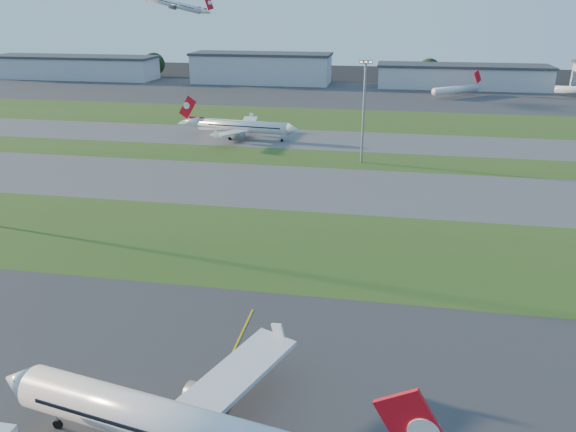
% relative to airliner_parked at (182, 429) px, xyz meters
% --- Properties ---
extents(grass_strip_a, '(300.00, 34.00, 0.01)m').
position_rel_airliner_parked_xyz_m(grass_strip_a, '(-5.59, 49.89, -4.32)').
color(grass_strip_a, '#31541C').
rests_on(grass_strip_a, ground).
extents(taxiway_a, '(300.00, 32.00, 0.01)m').
position_rel_airliner_parked_xyz_m(taxiway_a, '(-5.59, 82.89, -4.32)').
color(taxiway_a, '#515154').
rests_on(taxiway_a, ground).
extents(grass_strip_b, '(300.00, 18.00, 0.01)m').
position_rel_airliner_parked_xyz_m(grass_strip_b, '(-5.59, 107.89, -4.32)').
color(grass_strip_b, '#31541C').
rests_on(grass_strip_b, ground).
extents(taxiway_b, '(300.00, 26.00, 0.01)m').
position_rel_airliner_parked_xyz_m(taxiway_b, '(-5.59, 129.89, -4.32)').
color(taxiway_b, '#515154').
rests_on(taxiway_b, ground).
extents(grass_strip_c, '(300.00, 40.00, 0.01)m').
position_rel_airliner_parked_xyz_m(grass_strip_c, '(-5.59, 162.89, -4.32)').
color(grass_strip_c, '#31541C').
rests_on(grass_strip_c, ground).
extents(apron_far, '(400.00, 80.00, 0.01)m').
position_rel_airliner_parked_xyz_m(apron_far, '(-5.59, 222.89, -4.32)').
color(apron_far, '#333335').
rests_on(apron_far, ground).
extents(airliner_parked, '(39.21, 32.97, 12.33)m').
position_rel_airliner_parked_xyz_m(airliner_parked, '(0.00, 0.00, 0.00)').
color(airliner_parked, silver).
rests_on(airliner_parked, ground).
extents(airliner_taxiing, '(35.29, 29.80, 11.02)m').
position_rel_airliner_parked_xyz_m(airliner_taxiing, '(-27.89, 126.47, -0.46)').
color(airliner_taxiing, silver).
rests_on(airliner_taxiing, ground).
extents(airliner_departing, '(29.18, 24.65, 9.47)m').
position_rel_airliner_parked_xyz_m(airliner_departing, '(-85.31, 227.15, 33.92)').
color(airliner_departing, silver).
extents(mini_jet_near, '(22.72, 20.07, 9.48)m').
position_rel_airliner_parked_xyz_m(mini_jet_near, '(44.02, 223.34, -1.05)').
color(mini_jet_near, silver).
rests_on(mini_jet_near, ground).
extents(light_mast_centre, '(3.20, 0.70, 25.80)m').
position_rel_airliner_parked_xyz_m(light_mast_centre, '(9.41, 105.89, 10.48)').
color(light_mast_centre, gray).
rests_on(light_mast_centre, ground).
extents(hangar_far_west, '(91.80, 23.00, 12.20)m').
position_rel_airliner_parked_xyz_m(hangar_far_west, '(-155.59, 252.89, 1.81)').
color(hangar_far_west, '#A5A7AD').
rests_on(hangar_far_west, ground).
extents(hangar_west, '(71.40, 23.00, 15.20)m').
position_rel_airliner_parked_xyz_m(hangar_west, '(-50.59, 252.89, 3.31)').
color(hangar_west, '#A5A7AD').
rests_on(hangar_west, ground).
extents(hangar_east, '(81.60, 23.00, 11.20)m').
position_rel_airliner_parked_xyz_m(hangar_east, '(49.41, 252.89, 1.31)').
color(hangar_east, '#A5A7AD').
rests_on(hangar_east, ground).
extents(tree_far_west, '(11.00, 11.00, 12.00)m').
position_rel_airliner_parked_xyz_m(tree_far_west, '(-195.59, 265.89, 2.16)').
color(tree_far_west, black).
rests_on(tree_far_west, ground).
extents(tree_west, '(12.10, 12.10, 13.20)m').
position_rel_airliner_parked_xyz_m(tree_west, '(-115.59, 267.89, 2.81)').
color(tree_west, black).
rests_on(tree_west, ground).
extents(tree_mid_west, '(9.90, 9.90, 10.80)m').
position_rel_airliner_parked_xyz_m(tree_mid_west, '(-25.59, 263.89, 1.51)').
color(tree_mid_west, black).
rests_on(tree_mid_west, ground).
extents(tree_mid_east, '(11.55, 11.55, 12.60)m').
position_rel_airliner_parked_xyz_m(tree_mid_east, '(34.41, 266.89, 2.48)').
color(tree_mid_east, black).
rests_on(tree_mid_east, ground).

